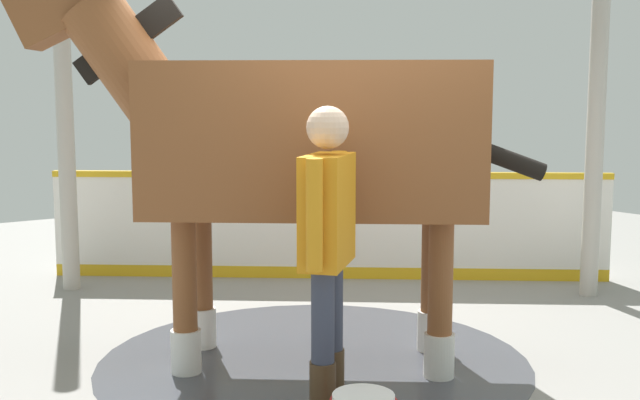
# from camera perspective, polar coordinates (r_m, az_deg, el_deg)

# --- Properties ---
(ground_plane) EXTENTS (16.00, 16.00, 0.02)m
(ground_plane) POSITION_cam_1_polar(r_m,az_deg,el_deg) (5.40, 3.44, -12.25)
(ground_plane) COLOR gray
(wet_patch) EXTENTS (2.98, 2.98, 0.00)m
(wet_patch) POSITION_cam_1_polar(r_m,az_deg,el_deg) (5.51, -0.45, -11.69)
(wet_patch) COLOR #42444C
(wet_patch) RESTS_ON ground
(barrier_wall) EXTENTS (3.56, 4.45, 1.09)m
(barrier_wall) POSITION_cam_1_polar(r_m,az_deg,el_deg) (7.86, 0.61, -2.16)
(barrier_wall) COLOR white
(barrier_wall) RESTS_ON ground
(roof_post_near) EXTENTS (0.16, 0.16, 3.05)m
(roof_post_near) POSITION_cam_1_polar(r_m,az_deg,el_deg) (7.68, -18.15, 4.93)
(roof_post_near) COLOR #B7B2A8
(roof_post_near) RESTS_ON ground
(roof_post_far) EXTENTS (0.16, 0.16, 3.05)m
(roof_post_far) POSITION_cam_1_polar(r_m,az_deg,el_deg) (7.48, 19.53, 4.82)
(roof_post_far) COLOR #B7B2A8
(roof_post_far) RESTS_ON ground
(horse) EXTENTS (2.45, 2.93, 2.69)m
(horse) POSITION_cam_1_polar(r_m,az_deg,el_deg) (5.22, -1.80, 4.36)
(horse) COLOR brown
(horse) RESTS_ON ground
(handler) EXTENTS (0.50, 0.55, 1.77)m
(handler) POSITION_cam_1_polar(r_m,az_deg,el_deg) (4.35, 0.56, -2.80)
(handler) COLOR #47331E
(handler) RESTS_ON ground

